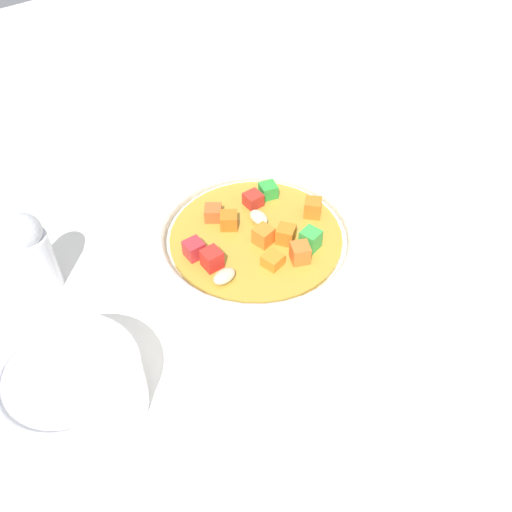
% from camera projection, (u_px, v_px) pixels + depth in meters
% --- Properties ---
extents(ground_plane, '(1.40, 1.40, 0.02)m').
position_uv_depth(ground_plane, '(256.00, 287.00, 0.51)').
color(ground_plane, silver).
extents(soup_bowl_main, '(0.18, 0.18, 0.07)m').
position_uv_depth(soup_bowl_main, '(256.00, 253.00, 0.48)').
color(soup_bowl_main, white).
rests_on(soup_bowl_main, ground_plane).
extents(spoon, '(0.12, 0.16, 0.01)m').
position_uv_depth(spoon, '(438.00, 283.00, 0.49)').
color(spoon, silver).
rests_on(spoon, ground_plane).
extents(side_bowl_small, '(0.10, 0.10, 0.05)m').
position_uv_depth(side_bowl_small, '(71.00, 389.00, 0.40)').
color(side_bowl_small, white).
rests_on(side_bowl_small, ground_plane).
extents(pepper_shaker, '(0.03, 0.03, 0.08)m').
position_uv_depth(pepper_shaker, '(32.00, 254.00, 0.47)').
color(pepper_shaker, silver).
rests_on(pepper_shaker, ground_plane).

